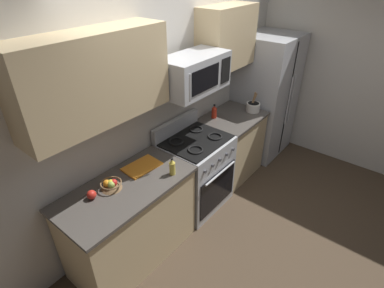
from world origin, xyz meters
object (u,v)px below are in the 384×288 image
at_px(apple_loose, 92,195).
at_px(bottle_hot_sauce, 214,112).
at_px(range_oven, 195,171).
at_px(refrigerator, 265,97).
at_px(utensil_crock, 253,107).
at_px(cutting_board, 142,166).
at_px(microwave, 194,73).
at_px(fruit_basket, 111,185).
at_px(bottle_oil, 172,167).

distance_m(apple_loose, bottle_hot_sauce, 1.94).
bearing_deg(range_oven, refrigerator, -0.59).
distance_m(utensil_crock, cutting_board, 1.86).
relative_size(microwave, fruit_basket, 3.99).
distance_m(range_oven, refrigerator, 1.73).
bearing_deg(cutting_board, fruit_basket, -176.26).
distance_m(refrigerator, cutting_board, 2.42).
relative_size(refrigerator, utensil_crock, 6.77).
relative_size(apple_loose, cutting_board, 0.23).
relative_size(range_oven, cutting_board, 3.02).
bearing_deg(apple_loose, fruit_basket, -7.43).
relative_size(apple_loose, bottle_oil, 0.45).
xyz_separation_m(microwave, bottle_oil, (-0.63, -0.24, -0.71)).
xyz_separation_m(bottle_hot_sauce, bottle_oil, (-1.24, -0.38, -0.00)).
bearing_deg(range_oven, cutting_board, 171.92).
bearing_deg(utensil_crock, bottle_oil, -177.21).
xyz_separation_m(range_oven, microwave, (-0.00, 0.03, 1.23)).
distance_m(apple_loose, bottle_oil, 0.76).
xyz_separation_m(utensil_crock, cutting_board, (-1.84, 0.23, -0.06)).
height_order(utensil_crock, fruit_basket, utensil_crock).
height_order(range_oven, bottle_hot_sauce, bottle_hot_sauce).
bearing_deg(range_oven, bottle_oil, -161.63).
xyz_separation_m(refrigerator, apple_loose, (-3.00, 0.12, 0.04)).
distance_m(refrigerator, fruit_basket, 2.81).
distance_m(range_oven, bottle_hot_sauce, 0.82).
bearing_deg(refrigerator, cutting_board, 177.11).
height_order(apple_loose, bottle_hot_sauce, bottle_hot_sauce).
xyz_separation_m(microwave, utensil_crock, (1.11, -0.15, -0.72)).
height_order(microwave, apple_loose, microwave).
bearing_deg(apple_loose, microwave, -3.23).
bearing_deg(bottle_hot_sauce, bottle_oil, -162.85).
relative_size(utensil_crock, bottle_oil, 1.47).
height_order(range_oven, cutting_board, range_oven).
height_order(microwave, utensil_crock, microwave).
bearing_deg(microwave, bottle_oil, -159.31).
distance_m(microwave, utensil_crock, 1.33).
bearing_deg(bottle_oil, refrigerator, 4.75).
distance_m(microwave, fruit_basket, 1.36).
bearing_deg(microwave, range_oven, -89.98).
distance_m(bottle_hot_sauce, bottle_oil, 1.30).
xyz_separation_m(cutting_board, bottle_oil, (0.11, -0.31, 0.07)).
xyz_separation_m(fruit_basket, cutting_board, (0.40, 0.03, -0.03)).
relative_size(refrigerator, cutting_board, 5.03).
xyz_separation_m(utensil_crock, apple_loose, (-2.43, 0.23, -0.02)).
height_order(apple_loose, cutting_board, apple_loose).
height_order(microwave, cutting_board, microwave).
xyz_separation_m(utensil_crock, fruit_basket, (-2.24, 0.20, -0.02)).
xyz_separation_m(refrigerator, cutting_board, (-2.42, 0.12, 0.01)).
xyz_separation_m(fruit_basket, bottle_hot_sauce, (1.75, 0.10, 0.04)).
relative_size(range_oven, apple_loose, 13.26).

